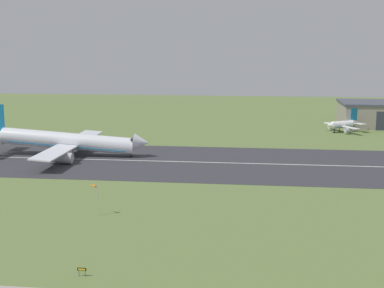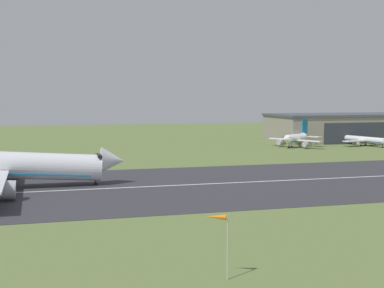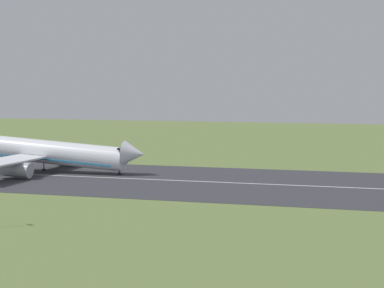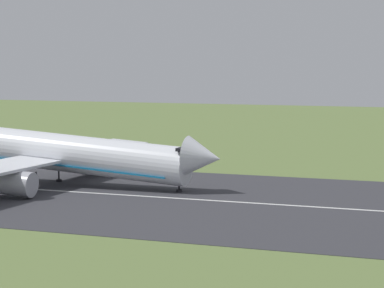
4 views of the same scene
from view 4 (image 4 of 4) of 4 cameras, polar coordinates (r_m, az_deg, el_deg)
name	(u,v)px [view 4 (image 4 of 4)]	position (r m, az deg, el deg)	size (l,w,h in m)	color
runway_strip	(377,211)	(115.17, 11.54, -4.14)	(384.66, 54.70, 0.06)	#333338
runway_centreline	(377,211)	(115.16, 11.54, -4.13)	(346.19, 0.70, 0.01)	silver
airplane_landing	(43,152)	(138.00, -9.35, -0.49)	(57.87, 56.77, 17.40)	silver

